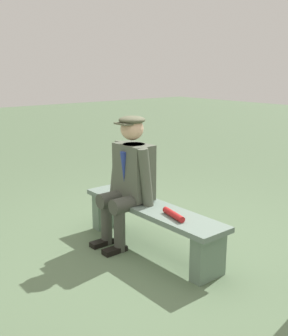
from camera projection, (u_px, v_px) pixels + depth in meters
name	position (u px, v px, depth m)	size (l,w,h in m)	color
ground_plane	(151.00, 249.00, 3.97)	(30.00, 30.00, 0.00)	#566D4D
bench	(151.00, 219.00, 3.89)	(1.69, 0.37, 0.44)	slate
seated_man	(129.00, 176.00, 3.96)	(0.57, 0.56, 1.27)	#525949
rolled_magazine	(174.00, 215.00, 3.55)	(0.06, 0.06, 0.29)	#B21E1E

